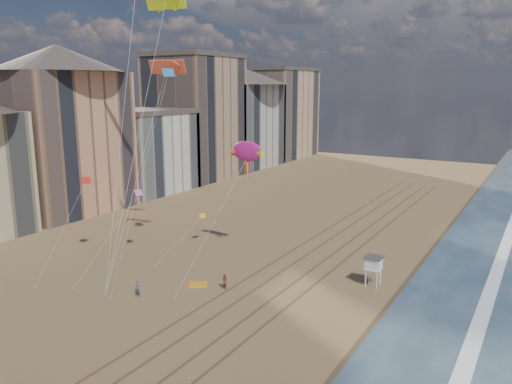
% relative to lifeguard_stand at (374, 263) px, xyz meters
% --- Properties ---
extents(ground, '(260.00, 260.00, 0.00)m').
position_rel_lifeguard_stand_xyz_m(ground, '(-11.84, -28.09, -2.62)').
color(ground, brown).
rests_on(ground, ground).
extents(wet_sand, '(260.00, 260.00, 0.00)m').
position_rel_lifeguard_stand_xyz_m(wet_sand, '(7.16, 11.91, -2.62)').
color(wet_sand, '#42301E').
rests_on(wet_sand, ground).
extents(foam, '(260.00, 260.00, 0.00)m').
position_rel_lifeguard_stand_xyz_m(foam, '(11.36, 11.91, -2.62)').
color(foam, white).
rests_on(foam, ground).
extents(tracks, '(7.68, 120.00, 0.01)m').
position_rel_lifeguard_stand_xyz_m(tracks, '(-9.29, 1.91, -2.61)').
color(tracks, brown).
rests_on(tracks, ground).
extents(buildings, '(34.72, 131.35, 29.00)m').
position_rel_lifeguard_stand_xyz_m(buildings, '(-57.58, 37.50, 10.93)').
color(buildings, '#C6B284').
rests_on(buildings, ground).
extents(lifeguard_stand, '(1.88, 1.88, 3.40)m').
position_rel_lifeguard_stand_xyz_m(lifeguard_stand, '(0.00, 0.00, 0.00)').
color(lifeguard_stand, white).
rests_on(lifeguard_stand, ground).
extents(grounded_kite, '(2.35, 2.11, 0.22)m').
position_rel_lifeguard_stand_xyz_m(grounded_kite, '(-16.68, -9.70, -2.51)').
color(grounded_kite, orange).
rests_on(grounded_kite, ground).
extents(show_kite, '(4.37, 7.67, 19.21)m').
position_rel_lifeguard_stand_xyz_m(show_kite, '(-16.72, 0.80, 11.10)').
color(show_kite, '#B21B76').
rests_on(show_kite, ground).
extents(kite_flyer_a, '(0.70, 0.49, 1.82)m').
position_rel_lifeguard_stand_xyz_m(kite_flyer_a, '(-20.22, -15.33, -1.71)').
color(kite_flyer_a, '#535D6B').
rests_on(kite_flyer_a, ground).
extents(kite_flyer_b, '(0.95, 0.83, 1.65)m').
position_rel_lifeguard_stand_xyz_m(kite_flyer_b, '(-13.51, -9.13, -1.80)').
color(kite_flyer_b, '#974D4E').
rests_on(kite_flyer_b, ground).
extents(small_kites, '(12.37, 14.16, 19.69)m').
position_rel_lifeguard_stand_xyz_m(small_kites, '(-26.72, -5.90, 11.39)').
color(small_kites, gold).
rests_on(small_kites, ground).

